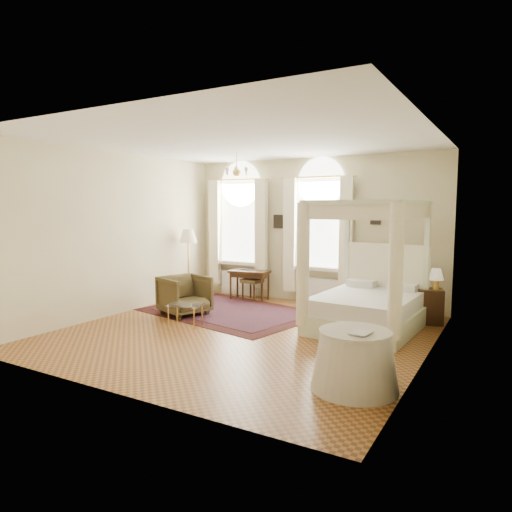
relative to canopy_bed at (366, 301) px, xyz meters
The scene contains 18 objects.
ground 2.24m from the canopy_bed, 145.56° to the right, with size 6.00×6.00×0.00m, color #9F5F2E.
room_walls 2.62m from the canopy_bed, 145.56° to the right, with size 6.00×6.00×6.00m.
window_left 4.16m from the canopy_bed, 156.06° to the left, with size 1.62×0.27×3.29m.
window_right 2.48m from the canopy_bed, 134.21° to the left, with size 1.62×0.27×3.29m.
chandelier 3.60m from the canopy_bed, behind, with size 0.51×0.45×0.50m.
wall_pictures 2.80m from the canopy_bed, 134.52° to the left, with size 2.54×0.03×0.39m.
canopy_bed is the anchor object (origin of this frame).
nightstand 1.40m from the canopy_bed, 49.17° to the left, with size 0.46×0.42×0.66m, color #381F0F.
nightstand_lamp 1.50m from the canopy_bed, 46.14° to the left, with size 0.27×0.27×0.40m.
writing_desk 3.44m from the canopy_bed, 157.88° to the left, with size 0.98×0.58×0.70m.
laptop 3.60m from the canopy_bed, 157.57° to the left, with size 0.35×0.22×0.03m, color black.
stool 3.40m from the canopy_bed, 157.08° to the left, with size 0.46×0.46×0.50m.
armchair 3.63m from the canopy_bed, 169.24° to the right, with size 0.86×0.88×0.80m, color #43371D.
coffee_table 3.28m from the canopy_bed, 154.91° to the right, with size 0.67×0.53×0.41m.
floor_lamp 4.63m from the canopy_bed, behind, with size 0.43×0.43×1.67m.
oriental_rug 2.90m from the canopy_bed, behind, with size 3.89×3.13×0.01m.
side_table 2.78m from the canopy_bed, 76.43° to the right, with size 1.06×1.06×0.72m.
book 2.89m from the canopy_bed, 76.94° to the right, with size 0.21×0.28×0.03m, color black.
Camera 1 is at (4.06, -6.66, 2.18)m, focal length 32.00 mm.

